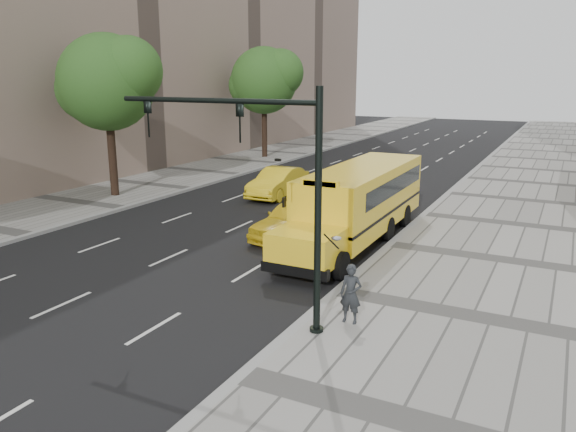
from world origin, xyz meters
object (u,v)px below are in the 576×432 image
at_px(tree_b, 108,81).
at_px(traffic_signal, 268,178).
at_px(school_bus, 360,198).
at_px(taxi_far, 278,182).
at_px(taxi_near, 295,219).
at_px(tree_c, 265,80).
at_px(pedestrian, 351,294).

xyz_separation_m(tree_b, traffic_signal, (15.59, -10.62, -2.23)).
distance_m(school_bus, taxi_far, 9.26).
bearing_deg(taxi_near, tree_c, 129.17).
bearing_deg(school_bus, taxi_far, 139.53).
relative_size(taxi_far, traffic_signal, 0.76).
bearing_deg(traffic_signal, taxi_near, 111.71).
bearing_deg(taxi_near, school_bus, 28.96).
bearing_deg(tree_b, taxi_near, -11.86).
distance_m(tree_c, traffic_signal, 31.87).
height_order(taxi_far, traffic_signal, traffic_signal).
bearing_deg(school_bus, pedestrian, -71.68).
xyz_separation_m(school_bus, traffic_signal, (0.69, -9.03, 2.33)).
height_order(taxi_near, pedestrian, pedestrian).
height_order(tree_b, tree_c, tree_c).
height_order(tree_c, taxi_far, tree_c).
xyz_separation_m(taxi_near, traffic_signal, (3.19, -8.02, 3.28)).
relative_size(tree_b, traffic_signal, 1.38).
relative_size(tree_c, taxi_far, 1.83).
xyz_separation_m(school_bus, taxi_far, (-7.00, 5.98, -0.96)).
distance_m(tree_c, taxi_near, 23.91).
relative_size(school_bus, taxi_near, 2.42).
relative_size(taxi_near, taxi_far, 0.98).
bearing_deg(taxi_near, tree_b, 175.11).
bearing_deg(tree_c, traffic_signal, -60.64).
height_order(tree_b, pedestrian, tree_b).
distance_m(tree_b, taxi_far, 10.58).
bearing_deg(tree_b, traffic_signal, -34.26).
bearing_deg(taxi_far, tree_b, -152.05).
bearing_deg(traffic_signal, tree_b, 145.74).
bearing_deg(taxi_far, traffic_signal, -63.90).
relative_size(school_bus, pedestrian, 7.09).
bearing_deg(taxi_far, taxi_near, -58.24).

